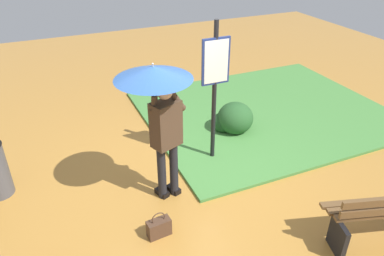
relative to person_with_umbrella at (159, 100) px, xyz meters
name	(u,v)px	position (x,y,z in m)	size (l,w,h in m)	color
ground_plane	(182,186)	(-0.34, -0.12, -1.55)	(18.00, 18.00, 0.00)	#B27A33
grass_verge	(265,111)	(-2.82, -1.66, -1.53)	(4.80, 4.00, 0.05)	#47843D
person_with_umbrella	(159,100)	(0.00, 0.00, 0.00)	(0.96, 0.96, 2.04)	black
info_sign_post	(215,78)	(-1.08, -0.60, -0.11)	(0.44, 0.07, 2.30)	black
handbag	(159,227)	(0.30, 0.67, -1.42)	(0.31, 0.17, 0.37)	#4C3323
park_bench	(384,213)	(-2.20, 1.81, -1.15)	(1.44, 0.76, 0.75)	black
shrub_cluster	(233,119)	(-1.81, -1.23, -1.27)	(0.73, 0.66, 0.59)	#285628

